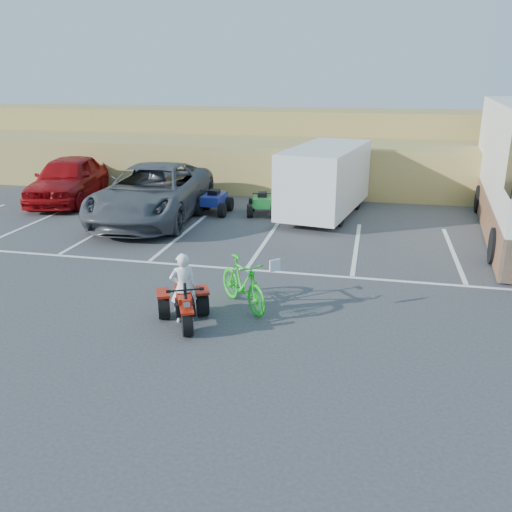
% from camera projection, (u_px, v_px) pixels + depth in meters
% --- Properties ---
extents(ground, '(100.00, 100.00, 0.00)m').
position_uv_depth(ground, '(221.00, 307.00, 11.74)').
color(ground, '#363638').
rests_on(ground, ground).
extents(parking_stripes, '(28.00, 5.16, 0.01)m').
position_uv_depth(parking_stripes, '(289.00, 252.00, 15.33)').
color(parking_stripes, white).
rests_on(parking_stripes, ground).
extents(grass_embankment, '(40.00, 8.50, 3.10)m').
position_uv_depth(grass_embankment, '(310.00, 149.00, 25.62)').
color(grass_embankment, '#9B9146').
rests_on(grass_embankment, ground).
extents(red_trike_atv, '(1.55, 1.73, 0.92)m').
position_uv_depth(red_trike_atv, '(185.00, 324.00, 10.92)').
color(red_trike_atv, '#A01A09').
rests_on(red_trike_atv, ground).
extents(rider, '(0.63, 0.54, 1.46)m').
position_uv_depth(rider, '(183.00, 288.00, 10.83)').
color(rider, white).
rests_on(rider, ground).
extents(green_dirt_bike, '(1.63, 1.70, 1.11)m').
position_uv_depth(green_dirt_bike, '(243.00, 283.00, 11.56)').
color(green_dirt_bike, '#14BF19').
rests_on(green_dirt_bike, ground).
extents(grey_pickup, '(3.54, 6.84, 1.84)m').
position_uv_depth(grey_pickup, '(153.00, 193.00, 18.60)').
color(grey_pickup, '#45464C').
rests_on(grey_pickup, ground).
extents(red_car, '(3.05, 5.50, 1.77)m').
position_uv_depth(red_car, '(68.00, 179.00, 21.23)').
color(red_car, '#94080A').
rests_on(red_car, ground).
extents(cargo_trailer, '(2.95, 5.47, 2.42)m').
position_uv_depth(cargo_trailer, '(326.00, 179.00, 18.99)').
color(cargo_trailer, silver).
rests_on(cargo_trailer, ground).
extents(quad_atv_blue, '(1.10, 1.47, 0.95)m').
position_uv_depth(quad_atv_blue, '(214.00, 213.00, 19.61)').
color(quad_atv_blue, navy).
rests_on(quad_atv_blue, ground).
extents(quad_atv_green, '(1.22, 1.51, 0.89)m').
position_uv_depth(quad_atv_green, '(262.00, 214.00, 19.46)').
color(quad_atv_green, '#155D23').
rests_on(quad_atv_green, ground).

